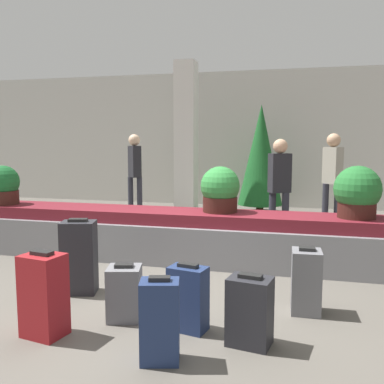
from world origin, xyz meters
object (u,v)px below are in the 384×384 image
at_px(potted_plant_2, 3,186).
at_px(traveler_2, 332,172).
at_px(pillar, 186,139).
at_px(suitcase_3, 306,281).
at_px(suitcase_4, 79,257).
at_px(suitcase_5, 160,321).
at_px(suitcase_6, 124,293).
at_px(suitcase_0, 188,298).
at_px(decorated_tree, 261,155).
at_px(potted_plant_1, 220,190).
at_px(traveler_0, 135,167).
at_px(suitcase_1, 44,295).
at_px(traveler_1, 279,181).
at_px(suitcase_2, 250,311).
at_px(potted_plant_0, 357,193).

relative_size(potted_plant_2, traveler_2, 0.33).
distance_m(pillar, traveler_2, 3.09).
height_order(suitcase_3, suitcase_4, suitcase_4).
xyz_separation_m(suitcase_5, suitcase_6, (-0.53, 0.61, -0.06)).
relative_size(suitcase_0, decorated_tree, 0.24).
bearing_deg(suitcase_3, potted_plant_1, 123.68).
bearing_deg(suitcase_0, suitcase_5, -84.77).
bearing_deg(suitcase_5, traveler_2, 59.51).
bearing_deg(suitcase_6, traveler_0, 96.32).
height_order(suitcase_0, decorated_tree, decorated_tree).
bearing_deg(pillar, suitcase_3, -63.32).
relative_size(suitcase_1, decorated_tree, 0.30).
distance_m(suitcase_0, traveler_1, 3.55).
bearing_deg(decorated_tree, suitcase_4, -103.43).
relative_size(suitcase_5, potted_plant_1, 1.06).
height_order(suitcase_6, traveler_2, traveler_2).
bearing_deg(suitcase_1, pillar, 104.24).
bearing_deg(traveler_0, suitcase_2, 167.95).
bearing_deg(suitcase_5, suitcase_3, 34.67).
bearing_deg(suitcase_2, suitcase_0, 176.03).
bearing_deg(pillar, suitcase_1, -85.96).
relative_size(suitcase_6, traveler_1, 0.31).
bearing_deg(suitcase_6, suitcase_4, 130.37).
distance_m(suitcase_0, potted_plant_0, 2.63).
bearing_deg(suitcase_0, decorated_tree, 101.47).
height_order(suitcase_0, suitcase_3, suitcase_3).
height_order(suitcase_1, potted_plant_1, potted_plant_1).
relative_size(suitcase_6, potted_plant_2, 0.89).
relative_size(suitcase_4, suitcase_6, 1.55).
xyz_separation_m(suitcase_3, decorated_tree, (-0.93, 5.46, 0.96)).
bearing_deg(traveler_2, potted_plant_0, -38.87).
xyz_separation_m(suitcase_0, suitcase_2, (0.52, -0.13, -0.00)).
bearing_deg(potted_plant_2, suitcase_0, -30.89).
distance_m(suitcase_6, traveler_1, 3.63).
distance_m(potted_plant_1, traveler_0, 3.75).
distance_m(suitcase_3, suitcase_5, 1.53).
distance_m(suitcase_0, traveler_0, 5.62).
bearing_deg(traveler_2, pillar, -148.79).
bearing_deg(decorated_tree, potted_plant_0, -69.53).
distance_m(suitcase_4, traveler_0, 4.62).
xyz_separation_m(suitcase_1, potted_plant_1, (0.96, 2.45, 0.60)).
height_order(suitcase_6, traveler_1, traveler_1).
distance_m(suitcase_2, suitcase_6, 1.13).
height_order(suitcase_2, potted_plant_0, potted_plant_0).
distance_m(traveler_0, decorated_tree, 2.72).
bearing_deg(potted_plant_1, suitcase_5, -88.56).
relative_size(suitcase_2, traveler_1, 0.35).
distance_m(potted_plant_1, traveler_1, 1.53).
distance_m(suitcase_4, suitcase_6, 0.88).
bearing_deg(potted_plant_0, decorated_tree, 110.47).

